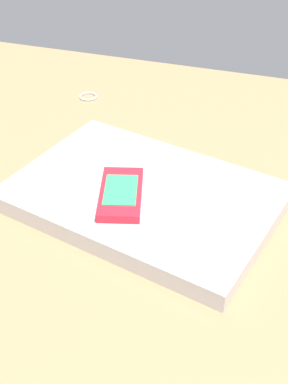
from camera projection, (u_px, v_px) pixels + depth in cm
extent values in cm
cube|color=#9E7751|center=(175.00, 193.00, 72.60)|extent=(120.00, 80.00, 3.00)
cube|color=#B7BABC|center=(144.00, 197.00, 67.31)|extent=(37.42, 29.65, 2.47)
cube|color=red|center=(121.00, 194.00, 64.78)|extent=(7.81, 11.28, 1.15)
cube|color=#33A566|center=(121.00, 190.00, 64.40)|extent=(5.64, 7.22, 0.14)
torus|color=silver|center=(88.00, 96.00, 93.04)|extent=(3.25, 3.25, 0.36)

